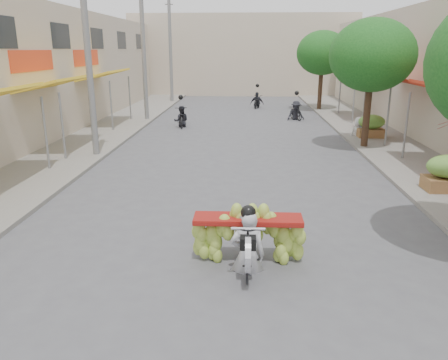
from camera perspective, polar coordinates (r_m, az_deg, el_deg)
sidewalk_left at (r=21.07m, az=-17.83°, el=5.05°), size 4.00×60.00×0.12m
sidewalk_right at (r=20.80m, az=21.38°, el=4.55°), size 4.00×60.00×0.12m
far_building at (r=42.32m, az=2.43°, el=15.99°), size 20.00×6.00×7.00m
utility_pole_mid at (r=17.32m, az=-17.40°, el=15.97°), size 0.60×0.24×8.00m
utility_pole_far at (r=25.98m, az=-10.47°, el=16.45°), size 0.60×0.24×8.00m
utility_pole_back at (r=34.81m, az=-7.01°, el=16.60°), size 0.60×0.24×8.00m
street_tree_mid at (r=18.99m, az=18.80°, el=15.12°), size 3.40×3.40×5.25m
street_tree_far at (r=30.73m, az=12.73°, el=15.87°), size 3.40×3.40×5.25m
produce_crate_mid at (r=14.01m, az=27.20°, el=1.13°), size 1.20×0.88×1.16m
produce_crate_far at (r=21.39m, az=18.70°, el=6.92°), size 1.20×0.88×1.16m
banana_motorbike at (r=8.33m, az=3.13°, el=-6.67°), size 2.20×1.88×2.23m
pedestrian at (r=21.58m, az=17.37°, el=7.88°), size 0.92×0.61×1.76m
bg_motorbike_a at (r=23.80m, az=-5.63°, el=8.66°), size 0.91×1.82×1.95m
bg_motorbike_b at (r=26.36m, az=9.41°, el=9.59°), size 1.18×1.66×1.95m
bg_motorbike_c at (r=31.53m, az=4.35°, el=10.81°), size 1.07×1.63×1.95m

